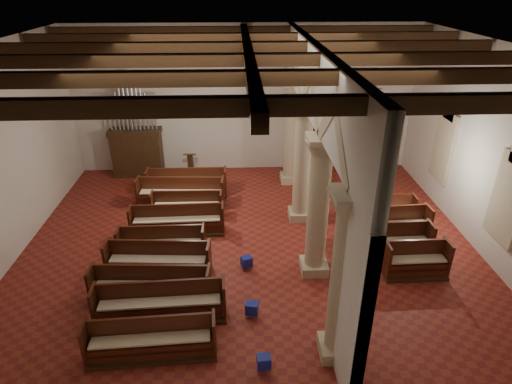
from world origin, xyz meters
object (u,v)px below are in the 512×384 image
object	(u,v)px
lectern	(191,167)
nave_pew_0	(152,345)
pipe_organ	(136,144)
processional_banner	(362,154)
aisle_pew_0	(415,264)

from	to	relation	value
lectern	nave_pew_0	size ratio (longest dim) A/B	0.41
pipe_organ	lectern	xyz separation A→B (m)	(2.22, -0.48, -0.89)
nave_pew_0	lectern	bearing A→B (deg)	87.09
pipe_organ	processional_banner	size ratio (longest dim) A/B	2.07
lectern	aisle_pew_0	size ratio (longest dim) A/B	0.66
pipe_organ	nave_pew_0	distance (m)	10.19
lectern	processional_banner	size ratio (longest dim) A/B	0.55
processional_banner	nave_pew_0	bearing A→B (deg)	-124.58
aisle_pew_0	processional_banner	bearing A→B (deg)	86.03
lectern	aisle_pew_0	xyz separation A→B (m)	(6.88, -6.83, -0.13)
nave_pew_0	aisle_pew_0	size ratio (longest dim) A/B	1.61
nave_pew_0	aisle_pew_0	bearing A→B (deg)	17.73
nave_pew_0	aisle_pew_0	world-z (taller)	aisle_pew_0
nave_pew_0	aisle_pew_0	distance (m)	7.36
processional_banner	lectern	bearing A→B (deg)	-174.72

